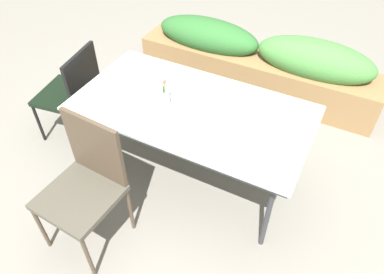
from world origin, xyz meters
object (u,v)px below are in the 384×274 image
(flower_vase, at_px, (164,96))
(planter_box, at_px, (258,63))
(potted_plant, at_px, (90,84))
(dining_table, at_px, (192,112))
(chair_end_left, at_px, (73,90))
(chair_near_left, at_px, (86,180))

(flower_vase, distance_m, planter_box, 1.66)
(potted_plant, bearing_deg, flower_vase, -22.65)
(dining_table, bearing_deg, chair_end_left, 179.41)
(dining_table, distance_m, planter_box, 1.53)
(planter_box, height_order, potted_plant, planter_box)
(dining_table, xyz_separation_m, flower_vase, (-0.19, -0.07, 0.13))
(chair_end_left, distance_m, flower_vase, 1.10)
(dining_table, distance_m, flower_vase, 0.24)
(dining_table, relative_size, chair_near_left, 1.75)
(chair_end_left, xyz_separation_m, potted_plant, (-0.22, 0.44, -0.28))
(chair_end_left, xyz_separation_m, planter_box, (1.26, 1.47, -0.17))
(chair_near_left, bearing_deg, flower_vase, -102.08)
(dining_table, distance_m, chair_end_left, 1.24)
(potted_plant, bearing_deg, chair_end_left, -62.95)
(chair_near_left, height_order, potted_plant, chair_near_left)
(flower_vase, height_order, potted_plant, flower_vase)
(dining_table, bearing_deg, flower_vase, -158.41)
(dining_table, xyz_separation_m, chair_end_left, (-1.22, 0.01, -0.22))
(chair_end_left, bearing_deg, planter_box, -49.08)
(dining_table, bearing_deg, planter_box, 88.67)
(dining_table, relative_size, flower_vase, 6.66)
(dining_table, relative_size, chair_end_left, 1.93)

